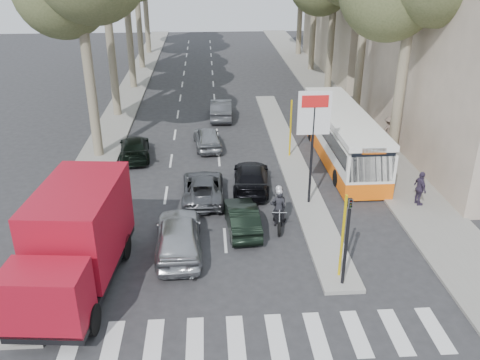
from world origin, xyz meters
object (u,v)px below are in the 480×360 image
object	(u,v)px
silver_hatchback	(178,235)
motorcycle	(278,207)
city_bus	(342,135)
red_truck	(76,240)
dark_hatchback	(242,217)

from	to	relation	value
silver_hatchback	motorcycle	size ratio (longest dim) A/B	2.10
silver_hatchback	city_bus	world-z (taller)	city_bus
red_truck	city_bus	xyz separation A→B (m)	(12.48, 11.32, -0.40)
dark_hatchback	motorcycle	size ratio (longest dim) A/B	1.67
dark_hatchback	red_truck	xyz separation A→B (m)	(-6.15, -3.63, 1.32)
silver_hatchback	dark_hatchback	size ratio (longest dim) A/B	1.25
silver_hatchback	red_truck	xyz separation A→B (m)	(-3.47, -2.01, 1.14)
silver_hatchback	motorcycle	xyz separation A→B (m)	(4.33, 1.99, 0.06)
city_bus	motorcycle	xyz separation A→B (m)	(-4.68, -7.32, -0.68)
dark_hatchback	city_bus	world-z (taller)	city_bus
dark_hatchback	city_bus	bearing A→B (deg)	-133.38
silver_hatchback	dark_hatchback	bearing A→B (deg)	-150.94
dark_hatchback	motorcycle	world-z (taller)	motorcycle
silver_hatchback	city_bus	bearing A→B (deg)	-136.15
red_truck	city_bus	world-z (taller)	red_truck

